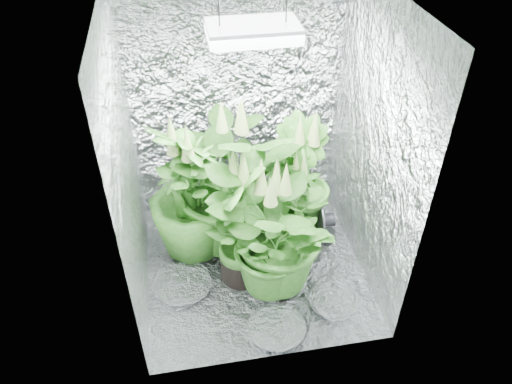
{
  "coord_description": "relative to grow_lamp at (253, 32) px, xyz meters",
  "views": [
    {
      "loc": [
        -0.45,
        -2.6,
        2.82
      ],
      "look_at": [
        0.02,
        0.0,
        0.72
      ],
      "focal_mm": 35.0,
      "sensor_mm": 36.0,
      "label": 1
    }
  ],
  "objects": [
    {
      "name": "plant_e",
      "position": [
        0.11,
        -0.23,
        -1.32
      ],
      "size": [
        1.11,
        1.11,
        1.07
      ],
      "rotation": [
        0.0,
        0.0,
        3.47
      ],
      "color": "black",
      "rests_on": "ground"
    },
    {
      "name": "grow_lamp",
      "position": [
        0.0,
        0.0,
        0.0
      ],
      "size": [
        0.5,
        0.3,
        0.22
      ],
      "color": "gray",
      "rests_on": "ceiling"
    },
    {
      "name": "circulation_fan",
      "position": [
        0.59,
        0.18,
        -1.66
      ],
      "size": [
        0.16,
        0.34,
        0.38
      ],
      "rotation": [
        0.0,
        0.0,
        -0.06
      ],
      "color": "black",
      "rests_on": "ground"
    },
    {
      "name": "walls",
      "position": [
        0.0,
        0.0,
        -0.83
      ],
      "size": [
        1.62,
        1.62,
        2.0
      ],
      "color": "silver",
      "rests_on": "ground"
    },
    {
      "name": "ground",
      "position": [
        0.0,
        0.0,
        -1.83
      ],
      "size": [
        1.6,
        1.6,
        0.0
      ],
      "primitive_type": "plane",
      "color": "silver",
      "rests_on": "ground"
    },
    {
      "name": "plant_label",
      "position": [
        0.17,
        -0.26,
        -1.53
      ],
      "size": [
        0.05,
        0.05,
        0.08
      ],
      "primitive_type": "cube",
      "rotation": [
        -0.21,
        0.0,
        0.71
      ],
      "color": "white",
      "rests_on": "plant_e"
    },
    {
      "name": "plant_d",
      "position": [
        -0.44,
        0.27,
        -1.27
      ],
      "size": [
        0.86,
        0.86,
        1.2
      ],
      "rotation": [
        0.0,
        0.0,
        2.22
      ],
      "color": "black",
      "rests_on": "ground"
    },
    {
      "name": "plant_b",
      "position": [
        0.27,
        0.17,
        -1.42
      ],
      "size": [
        0.61,
        0.61,
        0.9
      ],
      "rotation": [
        0.0,
        0.0,
        0.9
      ],
      "color": "black",
      "rests_on": "ground"
    },
    {
      "name": "plant_f",
      "position": [
        -0.11,
        -0.08,
        -1.32
      ],
      "size": [
        0.72,
        0.72,
        1.12
      ],
      "rotation": [
        0.0,
        0.0,
        4.21
      ],
      "color": "black",
      "rests_on": "ground"
    },
    {
      "name": "plant_a",
      "position": [
        -0.13,
        0.33,
        -1.24
      ],
      "size": [
        1.02,
        1.02,
        1.22
      ],
      "rotation": [
        0.0,
        0.0,
        6.28
      ],
      "color": "black",
      "rests_on": "ground"
    },
    {
      "name": "plant_c",
      "position": [
        0.42,
        0.36,
        -1.34
      ],
      "size": [
        0.71,
        0.71,
        1.06
      ],
      "rotation": [
        0.0,
        0.0,
        2.03
      ],
      "color": "black",
      "rests_on": "ground"
    }
  ]
}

